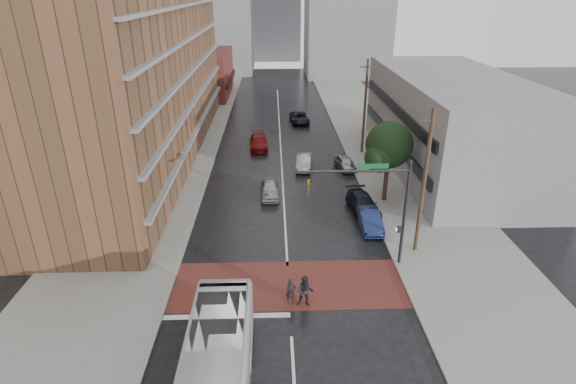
{
  "coord_description": "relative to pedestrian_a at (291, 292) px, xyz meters",
  "views": [
    {
      "loc": [
        -0.79,
        -22.03,
        16.53
      ],
      "look_at": [
        0.17,
        6.43,
        3.5
      ],
      "focal_mm": 28.0,
      "sensor_mm": 36.0,
      "label": 1
    }
  ],
  "objects": [
    {
      "name": "car_parked_far",
      "position": [
        6.22,
        20.74,
        -0.17
      ],
      "size": [
        2.13,
        3.89,
        1.25
      ],
      "primitive_type": "imported",
      "rotation": [
        0.0,
        0.0,
        0.19
      ],
      "color": "#94959B",
      "rests_on": "ground"
    },
    {
      "name": "car_parked_near",
      "position": [
        6.22,
        8.7,
        -0.1
      ],
      "size": [
        1.51,
        4.22,
        1.39
      ],
      "primitive_type": "imported",
      "rotation": [
        0.0,
        0.0,
        0.01
      ],
      "color": "#16224E",
      "rests_on": "ground"
    },
    {
      "name": "crosswalk",
      "position": [
        -0.08,
        1.75,
        -0.79
      ],
      "size": [
        14.0,
        5.0,
        0.02
      ],
      "primitive_type": "cube",
      "color": "maroon",
      "rests_on": "ground"
    },
    {
      "name": "pedestrian_a",
      "position": [
        0.0,
        0.0,
        0.0
      ],
      "size": [
        0.58,
        0.39,
        1.59
      ],
      "primitive_type": "imported",
      "rotation": [
        0.0,
        0.0,
        0.01
      ],
      "color": "black",
      "rests_on": "ground"
    },
    {
      "name": "utility_pole_far",
      "position": [
        8.72,
        25.25,
        4.34
      ],
      "size": [
        1.6,
        0.26,
        10.0
      ],
      "color": "#473321",
      "rests_on": "ground"
    },
    {
      "name": "sidewalk_west",
      "position": [
        -11.58,
        26.25,
        -0.72
      ],
      "size": [
        9.0,
        90.0,
        0.15
      ],
      "primitive_type": "cube",
      "color": "gray",
      "rests_on": "ground"
    },
    {
      "name": "ground",
      "position": [
        -0.08,
        1.25,
        -0.8
      ],
      "size": [
        160.0,
        160.0,
        0.0
      ],
      "primitive_type": "plane",
      "color": "black",
      "rests_on": "ground"
    },
    {
      "name": "street_tree",
      "position": [
        8.44,
        13.29,
        3.94
      ],
      "size": [
        4.2,
        4.1,
        6.9
      ],
      "color": "#332319",
      "rests_on": "ground"
    },
    {
      "name": "car_travel_a",
      "position": [
        -1.26,
        14.53,
        -0.13
      ],
      "size": [
        1.61,
        3.94,
        1.34
      ],
      "primitive_type": "imported",
      "rotation": [
        0.0,
        0.0,
        0.01
      ],
      "color": "#9A9EA2",
      "rests_on": "ground"
    },
    {
      "name": "car_parked_mid",
      "position": [
        6.22,
        11.25,
        -0.1
      ],
      "size": [
        2.47,
        4.99,
        1.39
      ],
      "primitive_type": "imported",
      "rotation": [
        0.0,
        0.0,
        0.11
      ],
      "color": "black",
      "rests_on": "ground"
    },
    {
      "name": "suv_travel",
      "position": [
        2.63,
        37.57,
        -0.12
      ],
      "size": [
        2.65,
        5.06,
        1.36
      ],
      "primitive_type": "imported",
      "rotation": [
        0.0,
        0.0,
        0.08
      ],
      "color": "black",
      "rests_on": "ground"
    },
    {
      "name": "distant_tower_center",
      "position": [
        -0.08,
        96.25,
        11.2
      ],
      "size": [
        12.0,
        10.0,
        24.0
      ],
      "primitive_type": "cube",
      "color": "gray",
      "rests_on": "ground"
    },
    {
      "name": "apartment_block",
      "position": [
        -14.08,
        25.25,
        13.2
      ],
      "size": [
        10.0,
        44.0,
        28.0
      ],
      "primitive_type": "cube",
      "color": "brown",
      "rests_on": "ground"
    },
    {
      "name": "car_travel_c",
      "position": [
        -2.55,
        27.34,
        -0.09
      ],
      "size": [
        2.24,
        4.95,
        1.41
      ],
      "primitive_type": "imported",
      "rotation": [
        0.0,
        0.0,
        0.06
      ],
      "color": "maroon",
      "rests_on": "ground"
    },
    {
      "name": "pedestrian_b",
      "position": [
        0.79,
        -0.25,
        0.17
      ],
      "size": [
        1.03,
        0.85,
        1.92
      ],
      "primitive_type": "imported",
      "rotation": [
        0.0,
        0.0,
        -0.14
      ],
      "color": "black",
      "rests_on": "ground"
    },
    {
      "name": "car_travel_b",
      "position": [
        2.1,
        21.04,
        -0.12
      ],
      "size": [
        1.84,
        4.21,
        1.34
      ],
      "primitive_type": "imported",
      "rotation": [
        0.0,
        0.0,
        -0.1
      ],
      "color": "#A4A7AC",
      "rests_on": "ground"
    },
    {
      "name": "signal_mast",
      "position": [
        5.77,
        3.75,
        3.94
      ],
      "size": [
        6.5,
        0.3,
        7.2
      ],
      "color": "#2D2D33",
      "rests_on": "ground"
    },
    {
      "name": "storefront_west",
      "position": [
        -12.08,
        55.25,
        2.7
      ],
      "size": [
        8.0,
        16.0,
        7.0
      ],
      "primitive_type": "cube",
      "color": "maroon",
      "rests_on": "ground"
    },
    {
      "name": "sidewalk_east",
      "position": [
        11.42,
        26.25,
        -0.72
      ],
      "size": [
        9.0,
        90.0,
        0.15
      ],
      "primitive_type": "cube",
      "color": "gray",
      "rests_on": "ground"
    },
    {
      "name": "building_east",
      "position": [
        16.42,
        21.25,
        3.7
      ],
      "size": [
        11.0,
        26.0,
        9.0
      ],
      "primitive_type": "cube",
      "color": "gray",
      "rests_on": "ground"
    },
    {
      "name": "utility_pole_near",
      "position": [
        8.72,
        5.25,
        4.34
      ],
      "size": [
        1.6,
        0.26,
        10.0
      ],
      "color": "#473321",
      "rests_on": "ground"
    }
  ]
}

